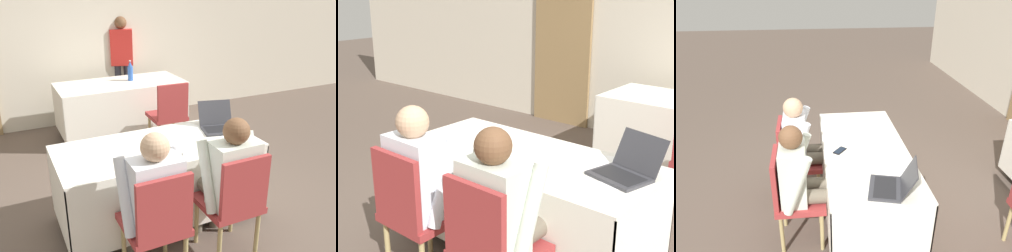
% 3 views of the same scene
% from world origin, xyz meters
% --- Properties ---
extents(ground_plane, '(24.00, 24.00, 0.00)m').
position_xyz_m(ground_plane, '(0.00, 0.00, 0.00)').
color(ground_plane, brown).
extents(curtain_panel, '(0.86, 0.04, 2.65)m').
position_xyz_m(curtain_panel, '(-1.63, 2.85, 1.33)').
color(curtain_panel, olive).
rests_on(curtain_panel, ground_plane).
extents(conference_table_near, '(1.78, 0.80, 0.75)m').
position_xyz_m(conference_table_near, '(0.00, 0.00, 0.57)').
color(conference_table_near, white).
rests_on(conference_table_near, ground_plane).
extents(laptop, '(0.41, 0.43, 0.24)m').
position_xyz_m(laptop, '(0.68, 0.10, 0.80)').
color(laptop, '#333338').
rests_on(laptop, conference_table_near).
extents(cell_phone, '(0.15, 0.14, 0.01)m').
position_xyz_m(cell_phone, '(0.03, -0.25, 0.76)').
color(cell_phone, black).
rests_on(cell_phone, conference_table_near).
extents(paper_beside_laptop, '(0.27, 0.33, 0.00)m').
position_xyz_m(paper_beside_laptop, '(0.66, -0.21, 0.75)').
color(paper_beside_laptop, white).
rests_on(paper_beside_laptop, conference_table_near).
extents(paper_centre_table, '(0.30, 0.35, 0.00)m').
position_xyz_m(paper_centre_table, '(0.46, 0.18, 0.75)').
color(paper_centre_table, white).
rests_on(paper_centre_table, conference_table_near).
extents(chair_near_left, '(0.44, 0.44, 0.92)m').
position_xyz_m(chair_near_left, '(-0.32, -0.71, 0.51)').
color(chair_near_left, tan).
rests_on(chair_near_left, ground_plane).
extents(chair_near_right, '(0.44, 0.44, 0.92)m').
position_xyz_m(chair_near_right, '(0.32, -0.71, 0.51)').
color(chair_near_right, tan).
rests_on(chair_near_right, ground_plane).
extents(person_checkered_shirt, '(0.50, 0.52, 1.18)m').
position_xyz_m(person_checkered_shirt, '(-0.32, -0.60, 0.67)').
color(person_checkered_shirt, '#665B4C').
rests_on(person_checkered_shirt, ground_plane).
extents(person_white_shirt, '(0.50, 0.52, 1.18)m').
position_xyz_m(person_white_shirt, '(0.32, -0.60, 0.67)').
color(person_white_shirt, '#665B4C').
rests_on(person_white_shirt, ground_plane).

